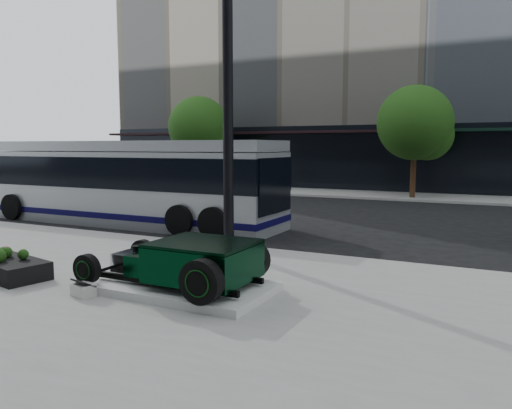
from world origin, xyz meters
The scene contains 9 objects.
ground centered at (0.00, 0.00, 0.00)m, with size 120.00×120.00×0.00m, color black.
sidewalk_far centered at (0.00, 14.00, 0.06)m, with size 70.00×4.00×0.12m, color gray.
street_trees centered at (1.15, 13.07, 3.77)m, with size 29.80×3.80×5.70m.
display_plinth centered at (-0.03, -6.19, 0.20)m, with size 3.40×1.80×0.15m, color silver.
hot_rod centered at (0.31, -6.19, 0.70)m, with size 3.22×2.00×0.81m.
info_plaque centered at (-1.33, -7.21, 0.24)m, with size 0.46×0.39×0.31m.
lamppost centered at (-0.91, -2.78, 4.05)m, with size 0.47×0.47×8.50m.
flower_planter centered at (-3.65, -6.92, 0.33)m, with size 1.94×1.25×0.58m.
transit_bus centered at (-7.05, 0.34, 1.49)m, with size 12.12×2.88×2.92m.
Camera 1 is at (5.20, -13.50, 2.75)m, focal length 35.00 mm.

